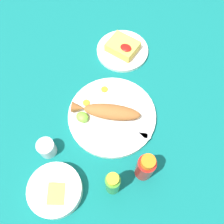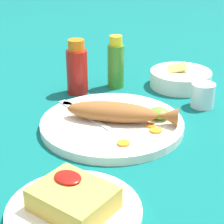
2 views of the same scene
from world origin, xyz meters
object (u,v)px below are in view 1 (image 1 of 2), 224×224
fork_far (124,133)px  hot_sauce_bottle_green (113,183)px  salt_cup (47,148)px  fried_fish (108,111)px  fork_near (133,123)px  side_plate_fries (122,51)px  hot_sauce_bottle_red (145,167)px  guacamole_bowl (54,189)px  main_plate (112,116)px

fork_far → hot_sauce_bottle_green: bearing=-95.4°
fork_far → salt_cup: size_ratio=2.95×
fried_fish → fork_near: fried_fish is taller
fork_near → side_plate_fries: (-0.21, 0.25, -0.01)m
hot_sauce_bottle_red → side_plate_fries: size_ratio=0.68×
salt_cup → guacamole_bowl: (0.10, -0.09, -0.00)m
fork_near → hot_sauce_bottle_red: bearing=-32.9°
guacamole_bowl → hot_sauce_bottle_green: bearing=37.1°
fork_near → fork_far: size_ratio=1.07×
hot_sauce_bottle_red → guacamole_bowl: hot_sauce_bottle_red is taller
fork_near → hot_sauce_bottle_green: (0.06, -0.22, 0.05)m
fork_near → hot_sauce_bottle_green: bearing=-60.5°
fried_fish → main_plate: bearing=0.0°
fried_fish → fork_near: (0.09, 0.02, -0.02)m
fried_fish → fork_far: (0.09, -0.03, -0.02)m
side_plate_fries → main_plate: bearing=-64.4°
hot_sauce_bottle_green → guacamole_bowl: 0.18m
hot_sauce_bottle_red → guacamole_bowl: size_ratio=0.86×
fried_fish → hot_sauce_bottle_red: (0.20, -0.10, 0.03)m
fried_fish → hot_sauce_bottle_red: bearing=-52.5°
main_plate → side_plate_fries: 0.30m
main_plate → fried_fish: bearing=-154.0°
fork_near → fork_far: same height
main_plate → salt_cup: (-0.11, -0.22, 0.02)m
hot_sauce_bottle_green → guacamole_bowl: bearing=-142.9°
salt_cup → fork_far: bearing=46.1°
main_plate → fried_fish: (-0.01, -0.01, 0.03)m
hot_sauce_bottle_red → guacamole_bowl: bearing=-134.4°
fork_far → side_plate_fries: bearing=96.9°
hot_sauce_bottle_red → salt_cup: 0.32m
fried_fish → guacamole_bowl: 0.30m
hot_sauce_bottle_green → salt_cup: 0.25m
fried_fish → fork_far: bearing=-45.4°
fried_fish → fork_near: 0.09m
fried_fish → side_plate_fries: (-0.12, 0.27, -0.03)m
hot_sauce_bottle_red → side_plate_fries: bearing=130.5°
salt_cup → side_plate_fries: bearing=92.6°
guacamole_bowl → fork_near: bearing=75.8°
fried_fish → fork_far: size_ratio=1.37×
fried_fish → salt_cup: size_ratio=4.05×
salt_cup → guacamole_bowl: size_ratio=0.35×
fork_far → hot_sauce_bottle_red: (0.12, -0.07, 0.05)m
hot_sauce_bottle_green → salt_cup: size_ratio=2.41×
fork_far → fried_fish: bearing=133.8°
hot_sauce_bottle_green → side_plate_fries: 0.54m
fork_near → guacamole_bowl: size_ratio=1.11×
hot_sauce_bottle_red → side_plate_fries: 0.50m
fork_near → salt_cup: (-0.18, -0.24, 0.01)m
side_plate_fries → salt_cup: bearing=-87.4°
fried_fish → side_plate_fries: size_ratio=1.13×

